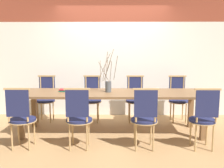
% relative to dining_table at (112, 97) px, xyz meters
% --- Properties ---
extents(ground_plane, '(16.00, 16.00, 0.00)m').
position_rel_dining_table_xyz_m(ground_plane, '(0.00, 0.00, -0.68)').
color(ground_plane, '#A87F51').
extents(wall_rear, '(12.00, 0.06, 3.20)m').
position_rel_dining_table_xyz_m(wall_rear, '(0.00, 1.30, 0.92)').
color(wall_rear, silver).
rests_on(wall_rear, ground_plane).
extents(dining_table, '(3.30, 0.93, 0.76)m').
position_rel_dining_table_xyz_m(dining_table, '(0.00, 0.00, 0.00)').
color(dining_table, brown).
rests_on(dining_table, ground_plane).
extents(chair_near_leftend, '(0.42, 0.42, 0.97)m').
position_rel_dining_table_xyz_m(chair_near_leftend, '(-1.37, -0.77, -0.16)').
color(chair_near_leftend, '#1E234C').
rests_on(chair_near_leftend, ground_plane).
extents(chair_near_left, '(0.42, 0.42, 0.97)m').
position_rel_dining_table_xyz_m(chair_near_left, '(-0.50, -0.77, -0.16)').
color(chair_near_left, '#1E234C').
rests_on(chair_near_left, ground_plane).
extents(chair_near_center, '(0.42, 0.42, 0.97)m').
position_rel_dining_table_xyz_m(chair_near_center, '(0.50, -0.77, -0.16)').
color(chair_near_center, '#1E234C').
rests_on(chair_near_center, ground_plane).
extents(chair_near_right, '(0.42, 0.42, 0.97)m').
position_rel_dining_table_xyz_m(chair_near_right, '(1.39, -0.77, -0.16)').
color(chair_near_right, '#1E234C').
rests_on(chair_near_right, ground_plane).
extents(chair_far_leftend, '(0.42, 0.42, 0.97)m').
position_rel_dining_table_xyz_m(chair_far_leftend, '(-1.42, 0.77, -0.16)').
color(chair_far_leftend, '#1E234C').
rests_on(chair_far_leftend, ground_plane).
extents(chair_far_left, '(0.42, 0.42, 0.97)m').
position_rel_dining_table_xyz_m(chair_far_left, '(-0.44, 0.77, -0.16)').
color(chair_far_left, '#1E234C').
rests_on(chair_far_left, ground_plane).
extents(chair_far_center, '(0.42, 0.42, 0.97)m').
position_rel_dining_table_xyz_m(chair_far_center, '(0.49, 0.77, -0.16)').
color(chair_far_center, '#1E234C').
rests_on(chair_far_center, ground_plane).
extents(chair_far_right, '(0.42, 0.42, 0.97)m').
position_rel_dining_table_xyz_m(chair_far_right, '(1.39, 0.77, -0.16)').
color(chair_far_right, '#1E234C').
rests_on(chair_far_right, ground_plane).
extents(vase_centerpiece, '(0.36, 0.37, 0.77)m').
position_rel_dining_table_xyz_m(vase_centerpiece, '(-0.07, 0.02, 0.21)').
color(vase_centerpiece, '#4C5156').
rests_on(vase_centerpiece, dining_table).
extents(book_stack, '(0.22, 0.19, 0.04)m').
position_rel_dining_table_xyz_m(book_stack, '(-0.86, 0.09, 0.10)').
color(book_stack, '#1E6B4C').
rests_on(book_stack, dining_table).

